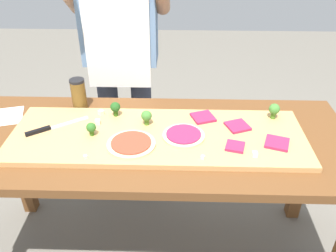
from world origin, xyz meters
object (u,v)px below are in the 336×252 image
(chefs_knife, at_px, (49,128))
(cheese_crumble_e, at_px, (203,157))
(recipe_note, at_px, (8,116))
(cook_center, at_px, (120,44))
(pizza_slice_far_left, at_px, (238,126))
(broccoli_floret_back_mid, at_px, (274,110))
(pizza_whole_beet_magenta, at_px, (184,135))
(cheese_crumble_a, at_px, (98,122))
(cheese_crumble_c, at_px, (85,157))
(broccoli_floret_front_left, at_px, (115,108))
(pizza_slice_center, at_px, (203,117))
(sauce_jar, at_px, (79,94))
(cheese_crumble_b, at_px, (101,112))
(prep_table, at_px, (156,155))
(broccoli_floret_front_right, at_px, (91,128))
(pizza_whole_tomato_red, at_px, (131,144))
(broccoli_floret_back_right, at_px, (146,116))
(pizza_slice_near_left, at_px, (277,143))
(cheese_crumble_d, at_px, (255,154))
(pizza_slice_near_right, at_px, (235,146))

(chefs_knife, bearing_deg, cheese_crumble_e, -15.89)
(recipe_note, distance_m, cook_center, 0.69)
(pizza_slice_far_left, relative_size, cook_center, 0.06)
(cook_center, bearing_deg, broccoli_floret_back_mid, -29.09)
(pizza_whole_beet_magenta, distance_m, broccoli_floret_back_mid, 0.45)
(cook_center, bearing_deg, cheese_crumble_a, -95.34)
(cheese_crumble_c, bearing_deg, broccoli_floret_front_left, 78.00)
(pizza_whole_beet_magenta, height_order, pizza_slice_center, pizza_whole_beet_magenta)
(pizza_whole_beet_magenta, xyz_separation_m, sauce_jar, (-0.52, 0.28, 0.05))
(cheese_crumble_b, bearing_deg, prep_table, -28.58)
(cheese_crumble_a, xyz_separation_m, cheese_crumble_c, (0.00, -0.26, -0.00))
(chefs_knife, bearing_deg, broccoli_floret_front_left, 24.47)
(prep_table, relative_size, broccoli_floret_front_right, 28.82)
(pizza_slice_center, distance_m, cheese_crumble_a, 0.49)
(pizza_whole_tomato_red, xyz_separation_m, broccoli_floret_back_right, (0.05, 0.16, 0.04))
(cheese_crumble_e, bearing_deg, cook_center, 119.42)
(pizza_slice_center, xyz_separation_m, cheese_crumble_c, (-0.48, -0.32, 0.00))
(broccoli_floret_back_mid, relative_size, recipe_note, 0.44)
(broccoli_floret_front_left, height_order, cheese_crumble_c, broccoli_floret_front_left)
(pizza_slice_near_left, bearing_deg, cheese_crumble_e, -161.10)
(cheese_crumble_d, height_order, cheese_crumble_e, cheese_crumble_d)
(cheese_crumble_c, bearing_deg, pizza_slice_far_left, 21.25)
(broccoli_floret_back_right, xyz_separation_m, sauce_jar, (-0.35, 0.18, 0.01))
(broccoli_floret_back_right, distance_m, cheese_crumble_b, 0.24)
(pizza_slice_near_right, relative_size, cheese_crumble_a, 3.46)
(pizza_slice_near_right, height_order, broccoli_floret_back_mid, broccoli_floret_back_mid)
(pizza_whole_beet_magenta, relative_size, sauce_jar, 1.17)
(pizza_slice_far_left, xyz_separation_m, cheese_crumble_c, (-0.63, -0.25, 0.00))
(cheese_crumble_e, bearing_deg, broccoli_floret_back_mid, 42.73)
(pizza_slice_near_right, bearing_deg, cheese_crumble_e, -150.31)
(cheese_crumble_d, bearing_deg, pizza_whole_tomato_red, 172.84)
(pizza_slice_far_left, bearing_deg, recipe_note, 174.61)
(pizza_whole_tomato_red, xyz_separation_m, cheese_crumble_c, (-0.17, -0.09, -0.00))
(broccoli_floret_back_right, relative_size, sauce_jar, 0.45)
(pizza_slice_far_left, xyz_separation_m, pizza_slice_center, (-0.15, 0.07, 0.00))
(pizza_whole_tomato_red, xyz_separation_m, cheese_crumble_b, (-0.17, 0.25, 0.00))
(prep_table, bearing_deg, pizza_slice_center, 29.52)
(chefs_knife, relative_size, pizza_slice_near_right, 3.29)
(chefs_knife, xyz_separation_m, cheese_crumble_b, (0.21, 0.14, 0.00))
(pizza_whole_tomato_red, xyz_separation_m, sauce_jar, (-0.30, 0.35, 0.05))
(broccoli_floret_back_right, bearing_deg, broccoli_floret_back_mid, 6.95)
(cheese_crumble_c, relative_size, cook_center, 0.01)
(cheese_crumble_c, height_order, cheese_crumble_d, cheese_crumble_d)
(cheese_crumble_d, height_order, recipe_note, cheese_crumble_d)
(pizza_slice_center, bearing_deg, cheese_crumble_c, -146.53)
(pizza_whole_beet_magenta, distance_m, pizza_slice_far_left, 0.26)
(prep_table, height_order, pizza_whole_tomato_red, pizza_whole_tomato_red)
(pizza_whole_tomato_red, height_order, cheese_crumble_c, pizza_whole_tomato_red)
(pizza_whole_beet_magenta, distance_m, broccoli_floret_back_right, 0.20)
(broccoli_floret_front_left, height_order, cheese_crumble_a, broccoli_floret_front_left)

